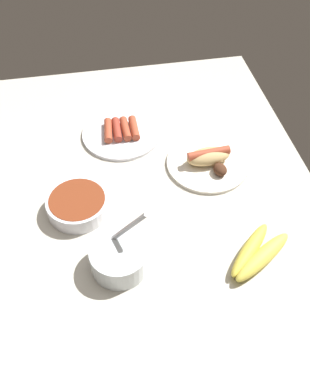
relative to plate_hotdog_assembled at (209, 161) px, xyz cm
name	(u,v)px	position (x,y,z in cm)	size (l,w,h in cm)	color
ground_plane	(150,194)	(-6.56, 17.83, -3.27)	(120.00, 90.00, 3.00)	beige
plate_hotdog_assembled	(209,161)	(0.00, 0.00, 0.00)	(23.17, 23.17, 5.61)	white
bowl_coleslaw	(119,257)	(-28.54, 28.82, 1.72)	(13.37, 13.66, 15.62)	silver
plate_sausages	(121,132)	(17.38, 22.42, -0.82)	(23.62, 23.62, 3.36)	white
bowl_chili	(78,204)	(-10.04, 37.11, 0.68)	(15.82, 15.82, 4.45)	white
banana_bunch	(257,254)	(-32.24, -2.99, 0.11)	(16.83, 18.70, 3.89)	gold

